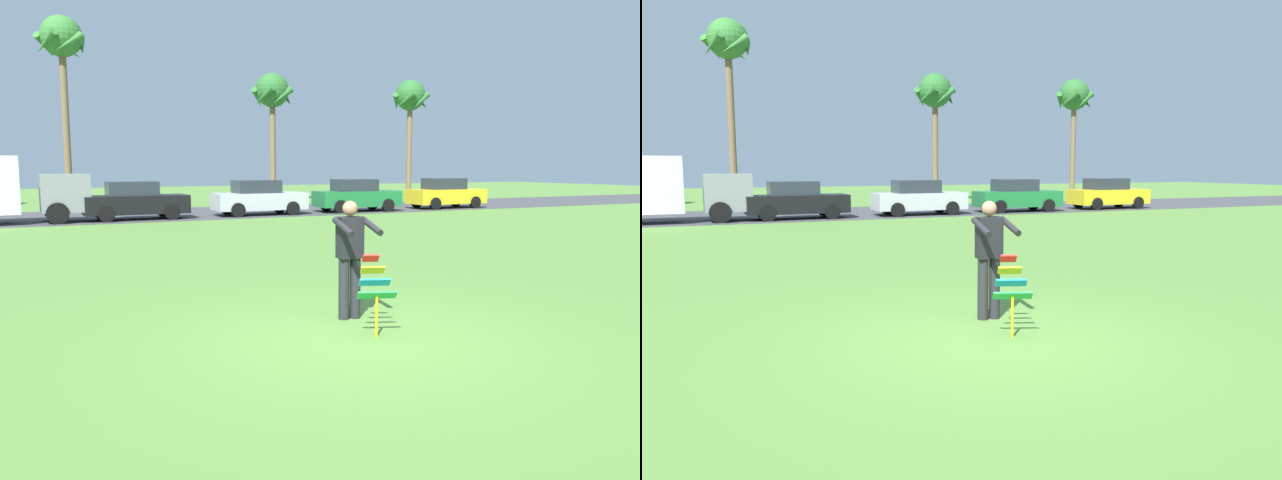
{
  "view_description": "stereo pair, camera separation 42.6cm",
  "coord_description": "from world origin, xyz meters",
  "views": [
    {
      "loc": [
        -3.7,
        -6.52,
        2.22
      ],
      "look_at": [
        0.35,
        1.95,
        1.05
      ],
      "focal_mm": 33.23,
      "sensor_mm": 36.0,
      "label": 1
    },
    {
      "loc": [
        -3.31,
        -6.69,
        2.22
      ],
      "look_at": [
        0.35,
        1.95,
        1.05
      ],
      "focal_mm": 33.23,
      "sensor_mm": 36.0,
      "label": 2
    }
  ],
  "objects": [
    {
      "name": "parked_car_black",
      "position": [
        0.02,
        19.19,
        0.77
      ],
      "size": [
        4.24,
        1.91,
        1.6
      ],
      "color": "black",
      "rests_on": "ground"
    },
    {
      "name": "palm_tree_centre_far",
      "position": [
        9.84,
        28.63,
        6.59
      ],
      "size": [
        2.58,
        2.71,
        7.97
      ],
      "color": "brown",
      "rests_on": "ground"
    },
    {
      "name": "ground_plane",
      "position": [
        0.0,
        0.0,
        0.0
      ],
      "size": [
        120.0,
        120.0,
        0.0
      ],
      "primitive_type": "plane",
      "color": "#568438"
    },
    {
      "name": "palm_tree_far_left",
      "position": [
        20.06,
        28.63,
        6.79
      ],
      "size": [
        2.58,
        2.71,
        8.18
      ],
      "color": "brown",
      "rests_on": "ground"
    },
    {
      "name": "kite_held",
      "position": [
        0.29,
        0.13,
        0.67
      ],
      "size": [
        0.56,
        0.72,
        1.03
      ],
      "color": "red",
      "rests_on": "ground"
    },
    {
      "name": "palm_tree_right_near",
      "position": [
        -2.12,
        27.72,
        8.4
      ],
      "size": [
        2.58,
        2.71,
        9.94
      ],
      "color": "brown",
      "rests_on": "ground"
    },
    {
      "name": "parked_car_green",
      "position": [
        10.6,
        19.2,
        0.77
      ],
      "size": [
        4.26,
        1.96,
        1.6
      ],
      "color": "#1E7238",
      "rests_on": "ground"
    },
    {
      "name": "parked_car_yellow",
      "position": [
        16.06,
        19.19,
        0.77
      ],
      "size": [
        4.2,
        1.84,
        1.6
      ],
      "color": "yellow",
      "rests_on": "ground"
    },
    {
      "name": "parked_car_silver",
      "position": [
        5.49,
        19.19,
        0.77
      ],
      "size": [
        4.2,
        1.84,
        1.6
      ],
      "color": "silver",
      "rests_on": "ground"
    },
    {
      "name": "person_kite_flyer",
      "position": [
        0.35,
        0.93,
        0.95
      ],
      "size": [
        0.56,
        0.67,
        1.73
      ],
      "color": "#26262B",
      "rests_on": "ground"
    },
    {
      "name": "road_strip",
      "position": [
        0.0,
        21.59,
        0.01
      ],
      "size": [
        120.0,
        8.0,
        0.01
      ],
      "primitive_type": "cube",
      "color": "#424247",
      "rests_on": "ground"
    }
  ]
}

